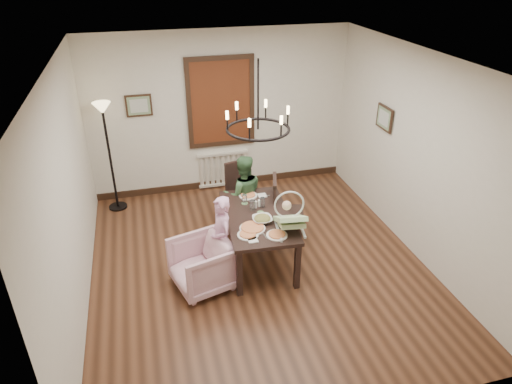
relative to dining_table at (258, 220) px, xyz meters
name	(u,v)px	position (x,y,z in m)	size (l,w,h in m)	color
room_shell	(251,163)	(-0.03, 0.23, 0.76)	(4.51, 5.00, 2.81)	brown
dining_table	(258,220)	(0.00, 0.00, 0.00)	(0.97, 1.59, 0.72)	black
chair_far	(244,194)	(0.05, 1.04, -0.14)	(0.44, 0.44, 1.00)	black
chair_right	(288,209)	(0.56, 0.37, -0.12)	(0.45, 0.45, 1.03)	black
armchair	(202,265)	(-0.84, -0.39, -0.31)	(0.71, 0.73, 0.66)	beige
elderly_woman	(222,245)	(-0.55, -0.23, -0.15)	(0.36, 0.23, 0.98)	#DD9CC3
seated_man	(243,201)	(-0.02, 0.76, -0.11)	(0.51, 0.40, 1.05)	#3C633B
baby_bouncer	(290,217)	(0.30, -0.45, 0.27)	(0.41, 0.56, 0.37)	#B2D291
salad_bowl	(262,219)	(0.01, -0.18, 0.12)	(0.31, 0.31, 0.08)	white
pizza_platter	(252,228)	(-0.16, -0.32, 0.10)	(0.33, 0.33, 0.04)	tan
drinking_glass	(253,205)	(-0.03, 0.15, 0.16)	(0.08, 0.08, 0.16)	silver
window_blinds	(221,102)	(-0.03, 2.32, 0.96)	(1.00, 0.03, 1.40)	brown
radiator	(223,169)	(-0.03, 2.34, -0.29)	(0.92, 0.12, 0.62)	silver
picture_back	(139,106)	(-1.38, 2.33, 1.01)	(0.42, 0.03, 0.36)	black
picture_right	(385,118)	(2.18, 0.76, 1.01)	(0.42, 0.03, 0.36)	black
floor_lamp	(110,159)	(-1.93, 2.01, 0.26)	(0.30, 0.30, 1.80)	black
chandelier	(258,129)	(0.00, 0.00, 1.31)	(0.80, 0.80, 0.04)	black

